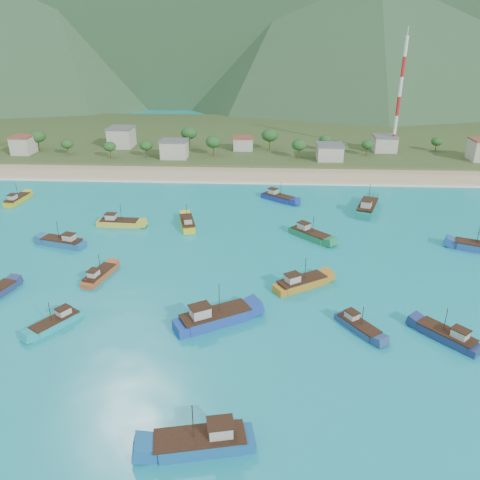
# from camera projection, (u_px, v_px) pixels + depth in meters

# --- Properties ---
(ground) EXTENTS (600.00, 600.00, 0.00)m
(ground) POSITION_uv_depth(u_px,v_px,m) (265.00, 296.00, 84.84)
(ground) COLOR #0D9597
(ground) RESTS_ON ground
(beach) EXTENTS (400.00, 18.00, 1.20)m
(beach) POSITION_uv_depth(u_px,v_px,m) (266.00, 175.00, 156.94)
(beach) COLOR beige
(beach) RESTS_ON ground
(land) EXTENTS (400.00, 110.00, 2.40)m
(land) POSITION_uv_depth(u_px,v_px,m) (267.00, 138.00, 212.61)
(land) COLOR #385123
(land) RESTS_ON ground
(surf_line) EXTENTS (400.00, 2.50, 0.08)m
(surf_line) POSITION_uv_depth(u_px,v_px,m) (266.00, 183.00, 148.27)
(surf_line) COLOR white
(surf_line) RESTS_ON ground
(village) EXTENTS (214.13, 25.95, 7.38)m
(village) POSITION_uv_depth(u_px,v_px,m) (293.00, 146.00, 176.56)
(village) COLOR beige
(village) RESTS_ON ground
(vegetation) EXTENTS (277.20, 26.43, 8.78)m
(vegetation) POSITION_uv_depth(u_px,v_px,m) (232.00, 143.00, 177.64)
(vegetation) COLOR #235623
(vegetation) RESTS_ON ground
(radio_tower) EXTENTS (1.20, 1.20, 41.27)m
(radio_tower) POSITION_uv_depth(u_px,v_px,m) (399.00, 97.00, 171.97)
(radio_tower) COLOR red
(radio_tower) RESTS_ON ground
(boat_0) EXTENTS (6.92, 8.39, 5.02)m
(boat_0) POSITION_uv_depth(u_px,v_px,m) (358.00, 327.00, 75.04)
(boat_0) COLOR navy
(boat_0) RESTS_ON ground
(boat_2) EXTENTS (7.01, 8.77, 5.20)m
(boat_2) POSITION_uv_depth(u_px,v_px,m) (56.00, 323.00, 75.95)
(boat_2) COLOR #16A3AB
(boat_2) RESTS_ON ground
(boat_4) EXTENTS (10.79, 5.69, 6.11)m
(boat_4) POSITION_uv_depth(u_px,v_px,m) (63.00, 243.00, 104.61)
(boat_4) COLOR #225D90
(boat_4) RESTS_ON ground
(boat_5) EXTENTS (10.76, 8.41, 6.34)m
(boat_5) POSITION_uv_depth(u_px,v_px,m) (301.00, 284.00, 87.43)
(boat_5) COLOR #BB791F
(boat_5) RESTS_ON ground
(boat_12) EXTENTS (11.48, 7.20, 6.54)m
(boat_12) POSITION_uv_depth(u_px,v_px,m) (480.00, 248.00, 102.06)
(boat_12) COLOR #224A93
(boat_12) RESTS_ON ground
(boat_13) EXTENTS (8.77, 9.21, 5.80)m
(boat_13) POSITION_uv_depth(u_px,v_px,m) (447.00, 337.00, 72.34)
(boat_13) COLOR navy
(boat_13) RESTS_ON ground
(boat_14) EXTENTS (8.23, 13.95, 7.92)m
(boat_14) POSITION_uv_depth(u_px,v_px,m) (367.00, 208.00, 124.36)
(boat_14) COLOR #14796D
(boat_14) RESTS_ON ground
(boat_15) EXTENTS (13.11, 9.80, 7.65)m
(boat_15) POSITION_uv_depth(u_px,v_px,m) (214.00, 318.00, 76.37)
(boat_15) COLOR #1C419F
(boat_15) RESTS_ON ground
(boat_16) EXTENTS (3.60, 9.85, 5.71)m
(boat_16) POSITION_uv_depth(u_px,v_px,m) (17.00, 200.00, 131.47)
(boat_16) COLOR gold
(boat_16) RESTS_ON ground
(boat_17) EXTENTS (4.65, 9.23, 5.23)m
(boat_17) POSITION_uv_depth(u_px,v_px,m) (99.00, 276.00, 90.62)
(boat_17) COLOR #B34F27
(boat_17) RESTS_ON ground
(boat_18) EXTENTS (5.46, 10.51, 5.96)m
(boat_18) POSITION_uv_depth(u_px,v_px,m) (187.00, 224.00, 115.10)
(boat_18) COLOR yellow
(boat_18) RESTS_ON ground
(boat_19) EXTENTS (9.72, 9.77, 6.29)m
(boat_19) POSITION_uv_depth(u_px,v_px,m) (310.00, 235.00, 108.59)
(boat_19) COLOR #1E804F
(boat_19) RESTS_ON ground
(boat_22) EXTENTS (10.00, 8.75, 6.09)m
(boat_22) POSITION_uv_depth(u_px,v_px,m) (278.00, 198.00, 132.98)
(boat_22) COLOR navy
(boat_22) RESTS_ON ground
(boat_23) EXTENTS (10.49, 3.60, 6.11)m
(boat_23) POSITION_uv_depth(u_px,v_px,m) (119.00, 223.00, 115.40)
(boat_23) COLOR gold
(boat_23) RESTS_ON ground
(boat_24) EXTENTS (12.17, 5.72, 6.92)m
(boat_24) POSITION_uv_depth(u_px,v_px,m) (202.00, 443.00, 53.38)
(boat_24) COLOR #195998
(boat_24) RESTS_ON ground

